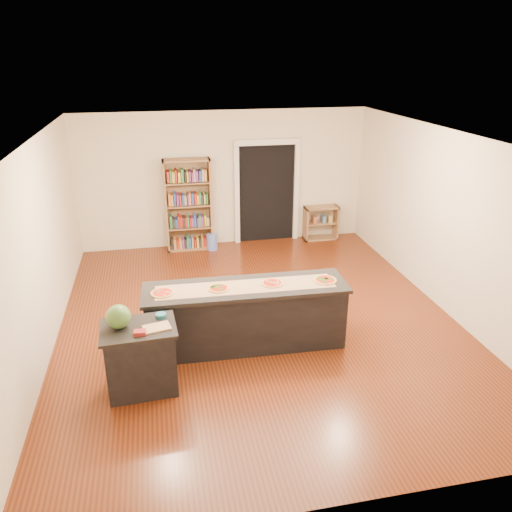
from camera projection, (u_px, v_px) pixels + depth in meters
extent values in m
cube|color=beige|center=(259.00, 236.00, 7.23)|extent=(6.00, 7.00, 2.80)
cube|color=#5D2710|center=(259.00, 320.00, 7.76)|extent=(6.00, 7.00, 0.01)
cube|color=white|center=(259.00, 138.00, 6.70)|extent=(6.00, 7.00, 0.01)
cube|color=black|center=(266.00, 193.00, 10.68)|extent=(1.20, 0.02, 2.10)
cube|color=silver|center=(237.00, 196.00, 10.52)|extent=(0.10, 0.08, 2.10)
cube|color=silver|center=(296.00, 192.00, 10.76)|extent=(0.10, 0.08, 2.10)
cube|color=silver|center=(267.00, 142.00, 10.22)|extent=(1.40, 0.08, 0.12)
cube|color=black|center=(246.00, 317.00, 6.96)|extent=(2.72, 0.68, 0.87)
cube|color=black|center=(246.00, 288.00, 6.78)|extent=(2.79, 0.76, 0.05)
cube|color=black|center=(141.00, 360.00, 6.04)|extent=(0.80, 0.57, 0.83)
cube|color=black|center=(138.00, 328.00, 5.88)|extent=(0.88, 0.64, 0.04)
cube|color=#946D48|center=(188.00, 205.00, 10.23)|extent=(0.95, 0.34, 1.90)
cube|color=#946D48|center=(321.00, 223.00, 10.99)|extent=(0.74, 0.32, 0.74)
cylinder|color=#5F7AD5|center=(212.00, 242.00, 10.47)|extent=(0.23, 0.23, 0.34)
cube|color=#866445|center=(246.00, 287.00, 6.76)|extent=(2.44, 0.51, 0.00)
sphere|color=#144214|center=(119.00, 317.00, 5.81)|extent=(0.29, 0.29, 0.29)
cube|color=tan|center=(157.00, 328.00, 5.84)|extent=(0.35, 0.27, 0.02)
cube|color=maroon|center=(140.00, 333.00, 5.71)|extent=(0.15, 0.11, 0.05)
cylinder|color=#195966|center=(161.00, 315.00, 6.08)|extent=(0.13, 0.13, 0.05)
cylinder|color=tan|center=(162.00, 293.00, 6.56)|extent=(0.32, 0.32, 0.02)
cylinder|color=#A5190C|center=(162.00, 292.00, 6.55)|extent=(0.26, 0.26, 0.00)
cylinder|color=tan|center=(218.00, 288.00, 6.68)|extent=(0.29, 0.29, 0.02)
cylinder|color=#A5190C|center=(218.00, 288.00, 6.68)|extent=(0.24, 0.24, 0.00)
cylinder|color=tan|center=(272.00, 283.00, 6.83)|extent=(0.32, 0.32, 0.02)
cylinder|color=#A5190C|center=(272.00, 283.00, 6.83)|extent=(0.26, 0.26, 0.00)
cylinder|color=tan|center=(325.00, 280.00, 6.93)|extent=(0.31, 0.31, 0.02)
cylinder|color=#A5190C|center=(325.00, 279.00, 6.92)|extent=(0.26, 0.26, 0.00)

